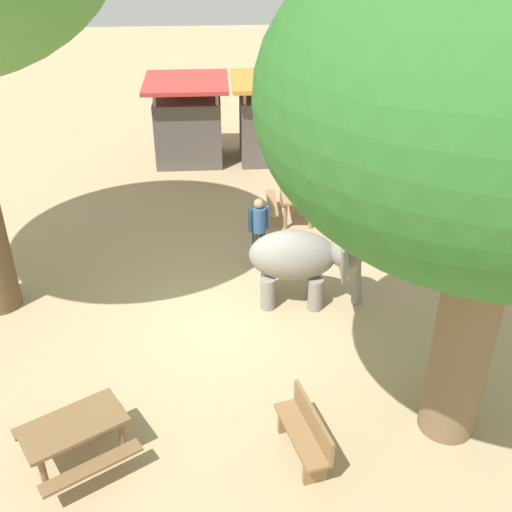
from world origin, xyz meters
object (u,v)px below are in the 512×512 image
Objects in this scene: elephant at (305,258)px; person_handler at (259,226)px; picnic_table_near at (296,197)px; market_stall_red at (189,125)px; picnic_table_far at (74,433)px; market_stall_orange at (273,123)px; wooden_bench at (306,432)px.

elephant is 1.83m from person_handler.
picnic_table_near is 0.61× the size of market_stall_red.
picnic_table_near is 0.75× the size of picnic_table_far.
elephant is 7.91m from market_stall_orange.
market_stall_orange is (0.53, 11.96, 0.67)m from wooden_bench.
market_stall_orange is at bearing -17.30° from wooden_bench.
picnic_table_far is at bearing -108.56° from market_stall_orange.
picnic_table_near is 8.82m from picnic_table_far.
picnic_table_near is 4.17m from market_stall_orange.
wooden_bench is 0.58× the size of market_stall_orange.
person_handler is at bearing -11.43° from wooden_bench.
market_stall_red is (-2.85, 4.13, 0.55)m from picnic_table_near.
elephant is 1.65× the size of wooden_bench.
picnic_table_far is 0.81× the size of market_stall_red.
picnic_table_far is (-3.94, -3.95, -0.47)m from elephant.
elephant is 1.17× the size of picnic_table_far.
wooden_bench is at bearing 175.32° from picnic_table_near.
elephant is 5.60m from picnic_table_far.
market_stall_red reaches higher than elephant.
market_stall_orange is at bearing 152.56° from person_handler.
elephant is at bearing -72.09° from market_stall_red.
person_handler reaches higher than wooden_bench.
picnic_table_near and picnic_table_far have the same top height.
person_handler is 1.06× the size of picnic_table_near.
picnic_table_far is (-3.45, 0.09, 0.12)m from wooden_bench.
market_stall_red is 1.00× the size of market_stall_orange.
market_stall_orange reaches higher than elephant.
picnic_table_near is at bearing 90.77° from elephant.
market_stall_red is 2.60m from market_stall_orange.
wooden_bench reaches higher than picnic_table_far.
market_stall_orange is at bearing 40.30° from picnic_table_far.
elephant reaches higher than picnic_table_far.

